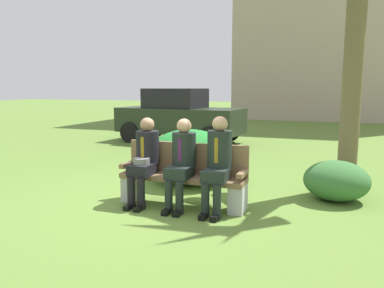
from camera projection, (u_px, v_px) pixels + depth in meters
The scene contains 8 objects.
ground_plane at pixel (163, 200), 5.73m from camera, with size 80.00×80.00×0.00m, color #5A7A31.
park_bench at pixel (184, 176), 5.44m from camera, with size 1.84×0.44×0.90m.
seated_man_left at pixel (145, 156), 5.46m from camera, with size 0.34×0.72×1.27m.
seated_man_middle at pixel (182, 158), 5.27m from camera, with size 0.34×0.72×1.27m.
seated_man_right at pixel (218, 159), 5.09m from camera, with size 0.34×0.72×1.32m.
shrub_near_bench at pixel (336, 181), 5.66m from camera, with size 0.98×0.89×0.61m, color #366A32.
shrub_mid_lawn at pixel (190, 156), 6.71m from camera, with size 1.55×1.42×0.97m, color #1E6D29.
parked_car_near at pixel (179, 116), 11.67m from camera, with size 4.04×2.03×1.68m.
Camera 1 is at (2.33, -5.04, 1.70)m, focal length 34.91 mm.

